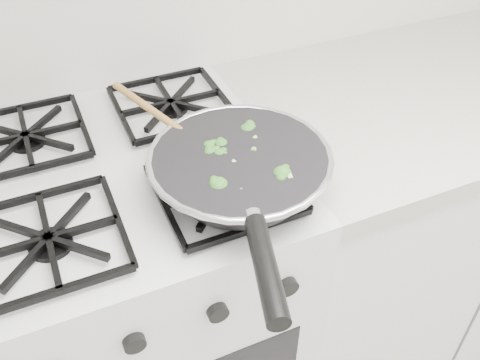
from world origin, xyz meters
name	(u,v)px	position (x,y,z in m)	size (l,w,h in m)	color
stove	(148,308)	(0.00, 1.70, 0.46)	(0.60, 0.60, 0.92)	silver
counter_right	(414,217)	(0.80, 1.70, 0.45)	(1.00, 0.60, 0.90)	white
skillet	(239,168)	(0.17, 1.54, 0.96)	(0.32, 0.58, 0.10)	black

